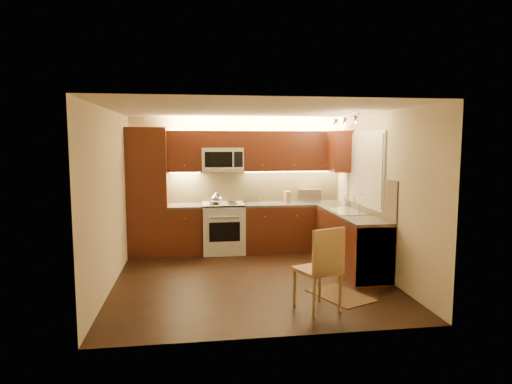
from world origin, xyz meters
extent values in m
cube|color=black|center=(0.00, 0.00, 0.00)|extent=(4.00, 4.00, 0.01)
cube|color=beige|center=(0.00, 0.00, 2.50)|extent=(4.00, 4.00, 0.01)
cube|color=beige|center=(0.00, 2.00, 1.25)|extent=(4.00, 0.01, 2.50)
cube|color=beige|center=(0.00, -2.00, 1.25)|extent=(4.00, 0.01, 2.50)
cube|color=beige|center=(-2.00, 0.00, 1.25)|extent=(0.01, 4.00, 2.50)
cube|color=beige|center=(2.00, 0.00, 1.25)|extent=(0.01, 4.00, 2.50)
cube|color=#4D1C10|center=(-1.65, 1.70, 1.15)|extent=(0.70, 0.60, 2.30)
cube|color=#4D1C10|center=(-0.99, 1.70, 0.43)|extent=(0.62, 0.60, 0.86)
cube|color=#3B3836|center=(-0.99, 1.70, 0.88)|extent=(0.62, 0.60, 0.04)
cube|color=#4D1C10|center=(1.04, 1.70, 0.43)|extent=(1.92, 0.60, 0.86)
cube|color=#3B3836|center=(1.04, 1.70, 0.88)|extent=(1.92, 0.60, 0.04)
cube|color=#4D1C10|center=(1.70, 0.40, 0.43)|extent=(0.60, 2.00, 0.86)
cube|color=#3B3836|center=(1.70, 0.40, 0.88)|extent=(0.60, 2.00, 0.04)
cube|color=silver|center=(1.70, -0.30, 0.43)|extent=(0.58, 0.60, 0.84)
cube|color=tan|center=(0.35, 1.99, 1.20)|extent=(3.30, 0.02, 0.60)
cube|color=tan|center=(1.99, 0.40, 1.20)|extent=(0.02, 2.00, 0.60)
cube|color=#4D1C10|center=(-0.99, 1.82, 1.88)|extent=(0.62, 0.35, 0.75)
cube|color=#4D1C10|center=(1.04, 1.82, 1.88)|extent=(1.92, 0.35, 0.75)
cube|color=#4D1C10|center=(-0.30, 1.82, 2.09)|extent=(0.76, 0.35, 0.31)
cube|color=#4D1C10|center=(1.82, 1.40, 1.88)|extent=(0.35, 0.50, 0.75)
cube|color=silver|center=(1.99, 0.55, 1.60)|extent=(0.03, 1.44, 1.24)
cube|color=silver|center=(1.97, 0.55, 1.60)|extent=(0.02, 1.36, 1.16)
cube|color=silver|center=(1.55, 0.40, 2.46)|extent=(0.04, 1.20, 0.03)
cube|color=silver|center=(1.37, 1.79, 1.03)|extent=(0.49, 0.42, 0.25)
cube|color=#9E7947|center=(0.93, 1.75, 1.01)|extent=(0.12, 0.17, 0.22)
cylinder|color=silver|center=(0.40, 1.94, 0.95)|extent=(0.06, 0.06, 0.10)
cylinder|color=brown|center=(0.14, 1.84, 0.95)|extent=(0.05, 0.05, 0.09)
cylinder|color=silver|center=(0.48, 1.87, 0.94)|extent=(0.06, 0.06, 0.08)
cylinder|color=brown|center=(0.37, 1.94, 0.95)|extent=(0.04, 0.04, 0.09)
imported|color=silver|center=(1.94, 1.34, 0.99)|extent=(0.08, 0.08, 0.18)
cube|color=black|center=(1.08, -0.90, 0.01)|extent=(0.84, 0.98, 0.01)
camera|label=1|loc=(-0.85, -6.37, 2.05)|focal=30.91mm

